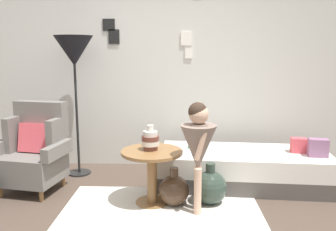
% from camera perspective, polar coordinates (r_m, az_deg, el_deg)
% --- Properties ---
extents(gallery_wall, '(4.80, 0.12, 2.60)m').
position_cam_1_polar(gallery_wall, '(4.68, -1.48, 7.63)').
color(gallery_wall, beige).
rests_on(gallery_wall, ground).
extents(rug, '(1.91, 1.11, 0.01)m').
position_cam_1_polar(rug, '(3.54, -1.06, -14.95)').
color(rug, silver).
rests_on(rug, ground).
extents(armchair, '(0.83, 0.69, 0.97)m').
position_cam_1_polar(armchair, '(4.17, -20.79, -5.36)').
color(armchair, '#9E7042').
rests_on(armchair, ground).
extents(daybed, '(1.95, 0.94, 0.40)m').
position_cam_1_polar(daybed, '(4.17, 12.11, -8.34)').
color(daybed, '#4C4742').
rests_on(daybed, ground).
extents(pillow_head, '(0.21, 0.15, 0.20)m').
position_cam_1_polar(pillow_head, '(4.13, 23.15, -4.83)').
color(pillow_head, gray).
rests_on(pillow_head, daybed).
extents(pillow_mid, '(0.18, 0.14, 0.16)m').
position_cam_1_polar(pillow_mid, '(4.23, 20.38, -4.54)').
color(pillow_mid, '#D64C56').
rests_on(pillow_mid, daybed).
extents(side_table, '(0.61, 0.61, 0.55)m').
position_cam_1_polar(side_table, '(3.54, -2.59, -8.06)').
color(side_table, olive).
rests_on(side_table, ground).
extents(vase_striped, '(0.18, 0.18, 0.25)m').
position_cam_1_polar(vase_striped, '(3.50, -2.87, -3.97)').
color(vase_striped, brown).
rests_on(vase_striped, side_table).
extents(floor_lamp, '(0.46, 0.46, 1.71)m').
position_cam_1_polar(floor_lamp, '(4.40, -14.98, 9.52)').
color(floor_lamp, black).
rests_on(floor_lamp, ground).
extents(person_child, '(0.34, 0.34, 1.07)m').
position_cam_1_polar(person_child, '(3.27, 4.93, -4.61)').
color(person_child, '#D8AD8E').
rests_on(person_child, ground).
extents(book_on_daybed, '(0.24, 0.19, 0.03)m').
position_cam_1_polar(book_on_daybed, '(4.20, 4.85, -4.95)').
color(book_on_daybed, '#356B4C').
rests_on(book_on_daybed, daybed).
extents(demijohn_near, '(0.30, 0.30, 0.39)m').
position_cam_1_polar(demijohn_near, '(3.59, 0.97, -12.00)').
color(demijohn_near, '#473323').
rests_on(demijohn_near, ground).
extents(demijohn_far, '(0.34, 0.34, 0.42)m').
position_cam_1_polar(demijohn_far, '(3.64, 6.83, -11.45)').
color(demijohn_far, '#2D3D33').
rests_on(demijohn_far, ground).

